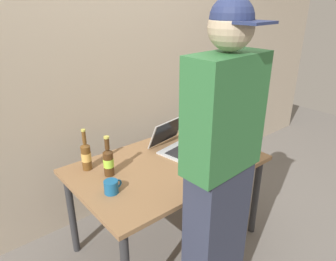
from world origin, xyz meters
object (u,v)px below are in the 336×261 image
laptop (176,142)px  beer_bottle_dark (108,161)px  beer_bottle_brown (86,155)px  person_figure (220,174)px  coffee_mug (112,187)px

laptop → beer_bottle_dark: 0.61m
beer_bottle_brown → person_figure: bearing=-67.8°
beer_bottle_dark → beer_bottle_brown: bearing=115.2°
laptop → person_figure: (-0.33, -0.73, 0.17)m
person_figure → coffee_mug: bearing=125.7°
beer_bottle_brown → beer_bottle_dark: bearing=-64.8°
person_figure → coffee_mug: (-0.37, 0.52, -0.18)m
beer_bottle_dark → person_figure: size_ratio=0.15×
beer_bottle_dark → coffee_mug: size_ratio=2.39×
laptop → person_figure: bearing=-114.1°
laptop → coffee_mug: bearing=-163.1°
person_figure → coffee_mug: person_figure is taller
laptop → beer_bottle_brown: (-0.68, 0.14, 0.05)m
beer_bottle_brown → person_figure: (0.36, -0.87, 0.12)m
laptop → coffee_mug: laptop is taller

